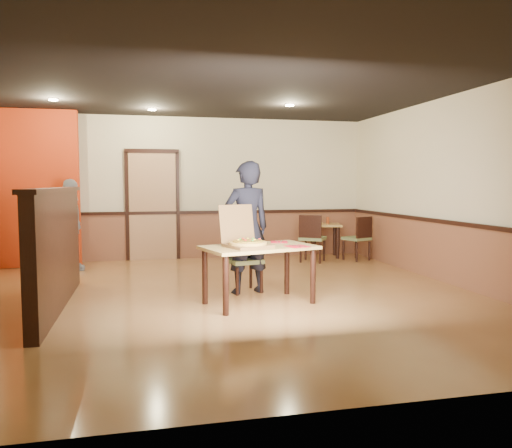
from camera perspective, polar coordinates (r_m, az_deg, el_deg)
The scene contains 26 objects.
floor at distance 6.73m, azimuth -4.13°, elevation -8.19°, with size 7.00×7.00×0.00m, color #A87341.
ceiling at distance 6.69m, azimuth -4.27°, elevation 15.88°, with size 7.00×7.00×0.00m, color black.
wall_back at distance 10.04m, azimuth -7.18°, elevation 4.08°, with size 7.00×7.00×0.00m, color beige.
wall_right at distance 7.89m, azimuth 21.89°, elevation 3.63°, with size 7.00×7.00×0.00m, color beige.
wainscot_back at distance 10.07m, azimuth -7.11°, elevation -1.34°, with size 7.00×0.04×0.90m, color brown.
chair_rail_back at distance 10.01m, azimuth -7.12°, elevation 1.33°, with size 7.00×0.06×0.06m, color black.
wainscot_right at distance 7.94m, azimuth 21.50°, elevation -3.24°, with size 0.04×7.00×0.90m, color brown.
chair_rail_right at distance 7.88m, azimuth 21.48°, elevation 0.14°, with size 0.06×7.00×0.06m, color black.
back_door at distance 9.96m, azimuth -11.72°, elevation 2.00°, with size 0.90×0.06×2.10m, color tan.
booth_partition at distance 6.42m, azimuth -21.84°, elevation -2.48°, with size 0.20×3.10×1.44m.
red_accent_panel at distance 9.69m, azimuth -24.25°, elevation 3.69°, with size 1.60×0.20×2.78m, color #B12B0C.
spot_a at distance 8.50m, azimuth -22.15°, elevation 13.02°, with size 0.14×0.14×0.02m, color beige.
spot_b at distance 9.09m, azimuth -11.79°, elevation 12.69°, with size 0.14×0.14×0.02m, color beige.
spot_c at distance 8.44m, azimuth 3.88°, elevation 13.41°, with size 0.14×0.14×0.02m, color beige.
main_table at distance 6.18m, azimuth 0.35°, elevation -3.51°, with size 1.51×1.11×0.73m.
diner_chair at distance 6.94m, azimuth -1.57°, elevation -3.76°, with size 0.51×0.51×0.88m.
side_chair_left at distance 9.51m, azimuth 6.40°, elevation -1.40°, with size 0.62×0.62×0.91m.
side_chair_right at distance 9.87m, azimuth 11.69°, elevation -1.40°, with size 0.56×0.56×0.86m.
side_table at distance 10.25m, azimuth 7.86°, elevation -0.93°, with size 0.76×0.76×0.67m.
diner at distance 6.76m, azimuth -1.06°, elevation -0.41°, with size 0.66×0.43×1.80m, color black.
passerby at distance 9.10m, azimuth -20.37°, elevation -0.09°, with size 0.92×0.38×1.58m, color gray.
pizza_box at distance 6.08m, azimuth -1.17°, elevation -2.01°, with size 0.63×0.68×0.50m.
pizza at distance 6.03m, azimuth -0.93°, elevation -2.19°, with size 0.46×0.46×0.03m, color gold.
napkin_near at distance 6.12m, azimuth 4.73°, elevation -2.55°, with size 0.29×0.29×0.01m.
napkin_far at distance 6.56m, azimuth 2.65°, elevation -2.06°, with size 0.26×0.26×0.01m.
condiment at distance 10.28m, azimuth 8.21°, elevation 0.42°, with size 0.06×0.06×0.14m, color #943B1B.
Camera 1 is at (-0.98, -6.49, 1.50)m, focal length 35.00 mm.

